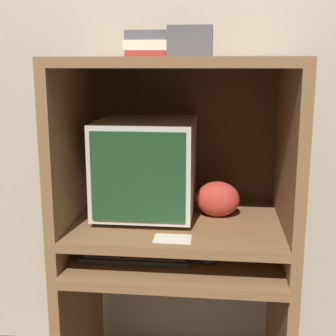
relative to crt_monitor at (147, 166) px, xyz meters
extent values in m
cube|color=#B2A893|center=(0.14, 0.30, 0.30)|extent=(6.00, 0.06, 2.60)
cube|color=brown|center=(-0.29, -0.06, -0.66)|extent=(0.04, 0.61, 0.67)
cube|color=brown|center=(0.56, -0.06, -0.66)|extent=(0.04, 0.61, 0.67)
cube|color=brown|center=(0.14, -0.20, -0.35)|extent=(0.81, 0.39, 0.04)
cube|color=brown|center=(-0.29, -0.06, -0.27)|extent=(0.04, 0.61, 0.13)
cube|color=brown|center=(0.56, -0.06, -0.27)|extent=(0.04, 0.61, 0.13)
cube|color=brown|center=(0.14, -0.06, -0.22)|extent=(0.81, 0.61, 0.04)
cube|color=brown|center=(-0.29, -0.06, 0.11)|extent=(0.04, 0.61, 0.63)
cube|color=brown|center=(0.56, -0.06, 0.11)|extent=(0.04, 0.61, 0.63)
cube|color=brown|center=(0.14, -0.06, 0.41)|extent=(0.81, 0.61, 0.04)
cube|color=#48321E|center=(0.14, 0.23, 0.11)|extent=(0.81, 0.01, 0.63)
cylinder|color=beige|center=(0.00, 0.00, -0.19)|extent=(0.22, 0.22, 0.02)
cube|color=beige|center=(0.00, 0.00, 0.00)|extent=(0.39, 0.43, 0.37)
cube|color=#1E4223|center=(0.00, -0.21, 0.00)|extent=(0.35, 0.01, 0.34)
cube|color=#2D2D30|center=(-0.02, -0.18, -0.32)|extent=(0.42, 0.14, 0.02)
cube|color=#474749|center=(-0.02, -0.18, -0.31)|extent=(0.39, 0.11, 0.01)
ellipsoid|color=#28282B|center=(0.26, -0.20, -0.31)|extent=(0.07, 0.05, 0.03)
ellipsoid|color=#BC382D|center=(0.29, 0.00, -0.13)|extent=(0.18, 0.13, 0.15)
cube|color=maroon|center=(0.02, 0.01, 0.44)|extent=(0.19, 0.13, 0.03)
cube|color=beige|center=(0.03, 0.01, 0.48)|extent=(0.21, 0.14, 0.04)
cube|color=#4C4C51|center=(0.02, 0.03, 0.52)|extent=(0.20, 0.13, 0.04)
cube|color=beige|center=(0.13, -0.28, -0.20)|extent=(0.13, 0.09, 0.00)
cube|color=#4C4C51|center=(0.18, 0.00, 0.49)|extent=(0.17, 0.14, 0.12)
camera|label=1|loc=(0.29, -1.85, 0.41)|focal=50.00mm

